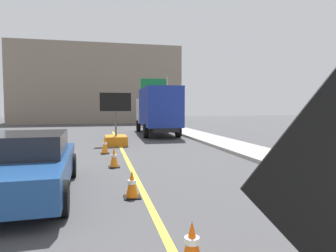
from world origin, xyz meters
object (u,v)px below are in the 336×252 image
at_px(arrow_board_trailer, 116,135).
at_px(traffic_cone_mid_lane, 132,184).
at_px(traffic_cone_near_sign, 192,244).
at_px(traffic_cone_curbside, 105,145).
at_px(highway_guide_sign, 160,92).
at_px(box_truck, 157,110).
at_px(pickup_car, 23,164).
at_px(traffic_cone_far_lane, 114,157).

xyz_separation_m(arrow_board_trailer, traffic_cone_mid_lane, (-0.12, -9.24, -0.18)).
relative_size(traffic_cone_near_sign, traffic_cone_curbside, 0.77).
bearing_deg(traffic_cone_curbside, highway_guide_sign, 71.42).
bearing_deg(traffic_cone_mid_lane, box_truck, 77.15).
xyz_separation_m(traffic_cone_near_sign, traffic_cone_mid_lane, (-0.44, 2.96, 0.02)).
xyz_separation_m(pickup_car, highway_guide_sign, (7.61, 22.67, 2.72)).
xyz_separation_m(box_truck, pickup_car, (-5.60, -13.47, -1.07)).
bearing_deg(arrow_board_trailer, traffic_cone_near_sign, -88.50).
distance_m(box_truck, traffic_cone_far_lane, 11.50).
distance_m(traffic_cone_near_sign, traffic_cone_mid_lane, 2.99).
bearing_deg(traffic_cone_mid_lane, traffic_cone_near_sign, -81.56).
distance_m(box_truck, pickup_car, 14.63).
bearing_deg(box_truck, traffic_cone_mid_lane, -102.85).
height_order(pickup_car, traffic_cone_far_lane, pickup_car).
height_order(box_truck, traffic_cone_far_lane, box_truck).
bearing_deg(traffic_cone_mid_lane, traffic_cone_far_lane, 94.02).
relative_size(arrow_board_trailer, box_truck, 0.35).
bearing_deg(pickup_car, arrow_board_trailer, 73.72).
xyz_separation_m(arrow_board_trailer, pickup_car, (-2.48, -8.48, 0.22)).
xyz_separation_m(pickup_car, traffic_cone_mid_lane, (2.36, -0.77, -0.40)).
bearing_deg(traffic_cone_near_sign, traffic_cone_curbside, 95.70).
distance_m(highway_guide_sign, traffic_cone_curbside, 18.28).
relative_size(traffic_cone_far_lane, traffic_cone_curbside, 0.89).
height_order(arrow_board_trailer, highway_guide_sign, highway_guide_sign).
xyz_separation_m(arrow_board_trailer, highway_guide_sign, (5.13, 14.19, 2.94)).
xyz_separation_m(traffic_cone_mid_lane, traffic_cone_curbside, (-0.49, 6.34, 0.07)).
bearing_deg(traffic_cone_curbside, pickup_car, -108.51).
xyz_separation_m(arrow_board_trailer, box_truck, (3.13, 5.00, 1.29)).
xyz_separation_m(pickup_car, traffic_cone_near_sign, (2.80, -3.72, -0.41)).
relative_size(traffic_cone_near_sign, traffic_cone_mid_lane, 0.95).
xyz_separation_m(arrow_board_trailer, traffic_cone_near_sign, (0.32, -12.20, -0.19)).
bearing_deg(traffic_cone_curbside, traffic_cone_near_sign, -84.30).
height_order(traffic_cone_mid_lane, traffic_cone_curbside, traffic_cone_curbside).
distance_m(arrow_board_trailer, box_truck, 6.03).
height_order(box_truck, traffic_cone_near_sign, box_truck).
height_order(highway_guide_sign, traffic_cone_far_lane, highway_guide_sign).
relative_size(traffic_cone_mid_lane, traffic_cone_far_lane, 0.91).
xyz_separation_m(box_truck, highway_guide_sign, (2.01, 9.19, 1.66)).
bearing_deg(pickup_car, traffic_cone_curbside, 71.49).
distance_m(pickup_car, traffic_cone_near_sign, 4.67).
xyz_separation_m(box_truck, traffic_cone_near_sign, (-2.81, -17.19, -1.48)).
height_order(traffic_cone_far_lane, traffic_cone_curbside, traffic_cone_curbside).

